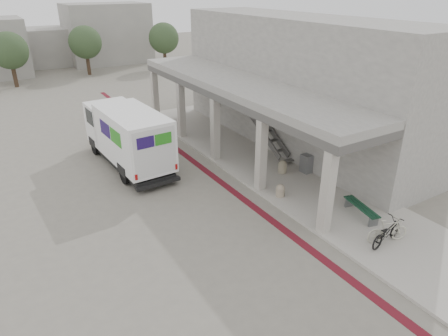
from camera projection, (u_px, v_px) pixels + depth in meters
ground at (226, 207)px, 16.74m from camera, size 120.00×120.00×0.00m
bike_lane_stripe at (222, 183)px, 18.75m from camera, size 0.35×40.00×0.01m
sidewalk at (299, 183)px, 18.60m from camera, size 4.40×28.00×0.12m
transit_building at (289, 86)px, 22.01m from camera, size 7.60×17.00×7.00m
distant_backdrop at (25, 44)px, 42.06m from camera, size 28.00×10.00×6.50m
tree_left at (9, 51)px, 34.73m from camera, size 3.20×3.20×4.80m
tree_mid at (85, 42)px, 39.58m from camera, size 3.20×3.20×4.80m
tree_right at (164, 38)px, 42.58m from camera, size 3.20×3.20×4.80m
fedex_truck at (127, 135)px, 19.98m from camera, size 2.58×7.20×3.03m
bench at (361, 209)px, 15.76m from camera, size 0.80×1.91×0.44m
bollard_near at (280, 190)px, 17.25m from camera, size 0.38×0.38×0.57m
bollard_far at (283, 166)px, 19.42m from camera, size 0.42×0.42×0.62m
utility_cabinet at (306, 164)px, 19.38m from camera, size 0.41×0.54×0.90m
bicycle_black at (387, 232)px, 14.03m from camera, size 1.83×0.87×0.92m
bicycle_cream at (388, 230)px, 14.12m from camera, size 1.63×0.93×0.94m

